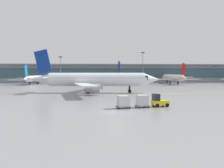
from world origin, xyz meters
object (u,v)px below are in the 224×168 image
at_px(taxiing_regional_jet, 95,80).
at_px(cargo_dolly_trailing, 123,101).
at_px(cargo_dolly_lead, 142,101).
at_px(apron_light_mast_1, 61,68).
at_px(gate_airplane_1, 34,79).
at_px(gate_airplane_3, 173,78).
at_px(apron_light_mast_2, 143,66).
at_px(baggage_tug, 159,101).
at_px(gate_airplane_2, 114,77).

xyz_separation_m(taxiing_regional_jet, cargo_dolly_trailing, (4.49, -26.62, -2.41)).
bearing_deg(cargo_dolly_trailing, cargo_dolly_lead, -0.00).
bearing_deg(apron_light_mast_1, gate_airplane_1, -130.25).
relative_size(cargo_dolly_trailing, apron_light_mast_1, 0.18).
xyz_separation_m(gate_airplane_3, apron_light_mast_2, (-11.60, 13.01, 5.75)).
xyz_separation_m(cargo_dolly_trailing, apron_light_mast_1, (-22.07, 83.68, 6.25)).
bearing_deg(apron_light_mast_1, taxiing_regional_jet, -72.87).
xyz_separation_m(gate_airplane_1, taxiing_regional_jet, (27.59, -45.23, 0.93)).
relative_size(taxiing_regional_jet, baggage_tug, 12.37).
distance_m(gate_airplane_2, taxiing_regional_jet, 48.09).
xyz_separation_m(cargo_dolly_lead, cargo_dolly_trailing, (-3.06, -0.61, 0.00)).
height_order(baggage_tug, apron_light_mast_1, apron_light_mast_1).
height_order(taxiing_regional_jet, baggage_tug, taxiing_regional_jet).
distance_m(gate_airplane_1, cargo_dolly_lead, 79.45).
bearing_deg(cargo_dolly_trailing, baggage_tug, -0.00).
bearing_deg(gate_airplane_3, apron_light_mast_1, 72.94).
height_order(gate_airplane_1, cargo_dolly_trailing, gate_airplane_1).
xyz_separation_m(gate_airplane_2, apron_light_mast_2, (15.55, 9.96, 5.47)).
height_order(gate_airplane_2, cargo_dolly_lead, gate_airplane_2).
bearing_deg(apron_light_mast_2, baggage_tug, -99.56).
relative_size(gate_airplane_2, cargo_dolly_trailing, 13.10).
relative_size(gate_airplane_1, gate_airplane_2, 0.82).
distance_m(baggage_tug, cargo_dolly_lead, 2.90).
bearing_deg(gate_airplane_3, apron_light_mast_2, 38.15).
xyz_separation_m(taxiing_regional_jet, cargo_dolly_lead, (7.55, -26.02, -2.41)).
distance_m(cargo_dolly_trailing, apron_light_mast_1, 86.76).
bearing_deg(taxiing_regional_jet, cargo_dolly_lead, -69.63).
relative_size(gate_airplane_3, baggage_tug, 10.02).
relative_size(gate_airplane_3, cargo_dolly_trailing, 11.93).
relative_size(apron_light_mast_1, apron_light_mast_2, 0.84).
bearing_deg(baggage_tug, gate_airplane_3, 58.64).
xyz_separation_m(baggage_tug, apron_light_mast_1, (-27.96, 82.50, 6.41)).
bearing_deg(apron_light_mast_1, apron_light_mast_2, 0.27).
relative_size(gate_airplane_2, taxiing_regional_jet, 0.89).
height_order(gate_airplane_3, taxiing_regional_jet, taxiing_regional_jet).
bearing_deg(baggage_tug, cargo_dolly_trailing, 180.00).
height_order(gate_airplane_3, apron_light_mast_2, apron_light_mast_2).
height_order(gate_airplane_3, cargo_dolly_trailing, gate_airplane_3).
distance_m(gate_airplane_2, gate_airplane_3, 27.32).
relative_size(cargo_dolly_trailing, apron_light_mast_2, 0.15).
relative_size(cargo_dolly_lead, cargo_dolly_trailing, 1.00).
bearing_deg(cargo_dolly_trailing, gate_airplane_1, 102.81).
distance_m(cargo_dolly_lead, cargo_dolly_trailing, 3.12).
bearing_deg(gate_airplane_3, baggage_tug, 156.29).
relative_size(cargo_dolly_lead, apron_light_mast_2, 0.15).
distance_m(gate_airplane_2, cargo_dolly_trailing, 74.06).
distance_m(baggage_tug, apron_light_mast_1, 87.35).
bearing_deg(cargo_dolly_lead, gate_airplane_3, 56.77).
distance_m(gate_airplane_3, cargo_dolly_lead, 75.79).
height_order(cargo_dolly_lead, apron_light_mast_1, apron_light_mast_1).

